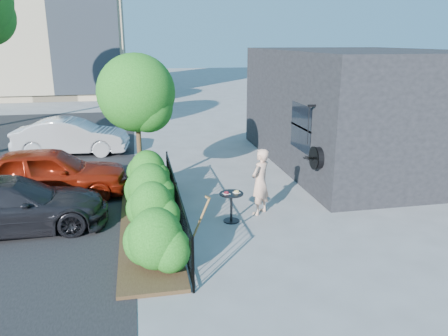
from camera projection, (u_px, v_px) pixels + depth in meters
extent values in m
plane|color=gray|center=(237.00, 220.00, 10.88)|extent=(120.00, 120.00, 0.00)
cube|color=black|center=(359.00, 107.00, 15.59)|extent=(6.00, 9.00, 4.00)
cube|color=black|center=(301.00, 127.00, 13.11)|extent=(0.04, 1.60, 1.40)
cube|color=black|center=(301.00, 127.00, 13.11)|extent=(0.05, 1.70, 0.06)
cylinder|color=black|center=(317.00, 158.00, 11.83)|extent=(0.18, 0.60, 0.60)
cylinder|color=black|center=(314.00, 158.00, 11.82)|extent=(0.03, 0.64, 0.64)
cube|color=black|center=(312.00, 106.00, 11.92)|extent=(0.25, 0.06, 0.06)
cylinder|color=black|center=(308.00, 126.00, 12.06)|extent=(0.02, 0.02, 1.05)
cylinder|color=black|center=(193.00, 265.00, 7.62)|extent=(0.05, 0.05, 1.10)
cylinder|color=black|center=(177.00, 204.00, 10.44)|extent=(0.05, 0.05, 1.10)
cylinder|color=black|center=(167.00, 169.00, 13.26)|extent=(0.05, 0.05, 1.10)
cube|color=black|center=(176.00, 184.00, 10.30)|extent=(0.03, 6.00, 0.03)
cube|color=black|center=(177.00, 222.00, 10.57)|extent=(0.03, 6.00, 0.03)
cylinder|color=black|center=(192.00, 262.00, 7.72)|extent=(0.02, 0.02, 1.04)
cylinder|color=black|center=(191.00, 257.00, 7.91)|extent=(0.02, 0.02, 1.04)
cylinder|color=black|center=(190.00, 252.00, 8.09)|extent=(0.02, 0.02, 1.04)
cylinder|color=black|center=(188.00, 247.00, 8.28)|extent=(0.02, 0.02, 1.04)
cylinder|color=black|center=(187.00, 243.00, 8.47)|extent=(0.02, 0.02, 1.04)
cylinder|color=black|center=(186.00, 238.00, 8.66)|extent=(0.02, 0.02, 1.04)
cylinder|color=black|center=(185.00, 234.00, 8.85)|extent=(0.02, 0.02, 1.04)
cylinder|color=black|center=(184.00, 230.00, 9.03)|extent=(0.02, 0.02, 1.04)
cylinder|color=black|center=(183.00, 226.00, 9.22)|extent=(0.02, 0.02, 1.04)
cylinder|color=black|center=(182.00, 222.00, 9.41)|extent=(0.02, 0.02, 1.04)
cylinder|color=black|center=(181.00, 219.00, 9.60)|extent=(0.02, 0.02, 1.04)
cylinder|color=black|center=(180.00, 215.00, 9.79)|extent=(0.02, 0.02, 1.04)
cylinder|color=black|center=(179.00, 212.00, 9.97)|extent=(0.02, 0.02, 1.04)
cylinder|color=black|center=(178.00, 209.00, 10.16)|extent=(0.02, 0.02, 1.04)
cylinder|color=black|center=(177.00, 206.00, 10.35)|extent=(0.02, 0.02, 1.04)
cylinder|color=black|center=(176.00, 203.00, 10.54)|extent=(0.02, 0.02, 1.04)
cylinder|color=black|center=(176.00, 200.00, 10.73)|extent=(0.02, 0.02, 1.04)
cylinder|color=black|center=(175.00, 197.00, 10.91)|extent=(0.02, 0.02, 1.04)
cylinder|color=black|center=(174.00, 194.00, 11.10)|extent=(0.02, 0.02, 1.04)
cylinder|color=black|center=(173.00, 192.00, 11.29)|extent=(0.02, 0.02, 1.04)
cylinder|color=black|center=(173.00, 189.00, 11.48)|extent=(0.02, 0.02, 1.04)
cylinder|color=black|center=(172.00, 187.00, 11.67)|extent=(0.02, 0.02, 1.04)
cylinder|color=black|center=(171.00, 185.00, 11.85)|extent=(0.02, 0.02, 1.04)
cylinder|color=black|center=(171.00, 182.00, 12.04)|extent=(0.02, 0.02, 1.04)
cylinder|color=black|center=(170.00, 180.00, 12.23)|extent=(0.02, 0.02, 1.04)
cylinder|color=black|center=(170.00, 178.00, 12.42)|extent=(0.02, 0.02, 1.04)
cylinder|color=black|center=(169.00, 176.00, 12.61)|extent=(0.02, 0.02, 1.04)
cylinder|color=black|center=(169.00, 174.00, 12.79)|extent=(0.02, 0.02, 1.04)
cylinder|color=black|center=(168.00, 172.00, 12.98)|extent=(0.02, 0.02, 1.04)
cylinder|color=black|center=(168.00, 170.00, 13.17)|extent=(0.02, 0.02, 1.04)
cube|color=#382616|center=(148.00, 226.00, 10.46)|extent=(1.30, 6.00, 0.08)
ellipsoid|color=#175212|center=(156.00, 241.00, 8.22)|extent=(1.10, 1.10, 1.24)
ellipsoid|color=#175212|center=(152.00, 209.00, 9.72)|extent=(1.10, 1.10, 1.24)
ellipsoid|color=#175212|center=(150.00, 188.00, 11.13)|extent=(1.10, 1.10, 1.24)
ellipsoid|color=#175212|center=(148.00, 172.00, 12.45)|extent=(1.10, 1.10, 1.24)
cylinder|color=#3F2B19|center=(140.00, 151.00, 12.74)|extent=(0.14, 0.14, 2.40)
sphere|color=#175212|center=(136.00, 95.00, 12.28)|extent=(2.20, 2.20, 2.20)
sphere|color=#175212|center=(148.00, 107.00, 12.24)|extent=(1.43, 1.43, 1.43)
cylinder|color=black|center=(231.00, 194.00, 10.63)|extent=(0.59, 0.59, 0.03)
cylinder|color=black|center=(231.00, 208.00, 10.73)|extent=(0.06, 0.06, 0.71)
cylinder|color=black|center=(231.00, 221.00, 10.83)|extent=(0.39, 0.39, 0.03)
cube|color=white|center=(226.00, 194.00, 10.58)|extent=(0.18, 0.18, 0.01)
cube|color=white|center=(237.00, 193.00, 10.65)|extent=(0.18, 0.18, 0.01)
torus|color=#4F0D19|center=(226.00, 193.00, 10.58)|extent=(0.13, 0.13, 0.04)
torus|color=tan|center=(237.00, 192.00, 10.65)|extent=(0.13, 0.13, 0.04)
imported|color=tan|center=(260.00, 182.00, 11.10)|extent=(0.74, 0.72, 1.72)
cylinder|color=brown|center=(198.00, 225.00, 8.84)|extent=(0.53, 0.05, 1.16)
cube|color=gray|center=(190.00, 254.00, 8.99)|extent=(0.12, 0.18, 0.25)
cylinder|color=brown|center=(207.00, 197.00, 8.71)|extent=(0.10, 0.10, 0.07)
imported|color=maroon|center=(48.00, 173.00, 12.23)|extent=(4.33, 1.77, 1.47)
imported|color=#B0B0B5|center=(72.00, 136.00, 17.00)|extent=(4.40, 1.94, 1.41)
imported|color=black|center=(10.00, 205.00, 10.15)|extent=(4.50, 2.04, 1.28)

